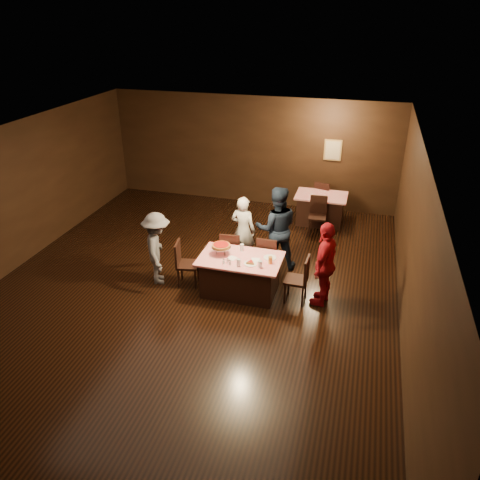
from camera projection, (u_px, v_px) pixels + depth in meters
name	position (u px, v px, depth m)	size (l,w,h in m)	color
room	(185.00, 192.00, 8.38)	(10.00, 10.04, 3.02)	black
main_table	(240.00, 275.00, 9.19)	(1.60, 1.00, 0.77)	red
back_table	(320.00, 209.00, 12.15)	(1.30, 0.90, 0.77)	#B30B1F
chair_far_left	(232.00, 251.00, 9.89)	(0.42, 0.42, 0.95)	black
chair_far_right	(268.00, 256.00, 9.70)	(0.42, 0.42, 0.95)	black
chair_end_left	(188.00, 264.00, 9.41)	(0.42, 0.42, 0.95)	black
chair_end_right	(296.00, 279.00, 8.88)	(0.42, 0.42, 0.95)	black
chair_back_near	(317.00, 216.00, 11.51)	(0.42, 0.42, 0.95)	black
chair_back_far	(323.00, 197.00, 12.63)	(0.42, 0.42, 0.95)	black
diner_white_jacket	(243.00, 230.00, 10.11)	(0.56, 0.37, 1.54)	silver
diner_navy_hoodie	(276.00, 228.00, 9.84)	(0.90, 0.70, 1.85)	black
diner_grey_knit	(157.00, 248.00, 9.38)	(0.98, 0.57, 1.52)	#5C5B60
diner_red_shirt	(325.00, 264.00, 8.67)	(0.98, 0.41, 1.68)	#A6111C
pizza_stand	(221.00, 246.00, 9.07)	(0.38, 0.38, 0.22)	black
plate_with_slice	(251.00, 263.00, 8.79)	(0.25, 0.25, 0.06)	white
plate_empty	(270.00, 258.00, 9.01)	(0.25, 0.25, 0.01)	white
glass_front_left	(239.00, 263.00, 8.71)	(0.08, 0.08, 0.14)	silver
glass_front_right	(260.00, 264.00, 8.66)	(0.08, 0.08, 0.14)	silver
glass_amber	(270.00, 260.00, 8.80)	(0.08, 0.08, 0.14)	#BF7F26
glass_back	(242.00, 247.00, 9.25)	(0.08, 0.08, 0.14)	silver
condiments	(227.00, 261.00, 8.79)	(0.17, 0.10, 0.09)	silver
napkin_center	(255.00, 260.00, 8.94)	(0.16, 0.16, 0.01)	white
napkin_left	(232.00, 258.00, 9.00)	(0.16, 0.16, 0.01)	white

